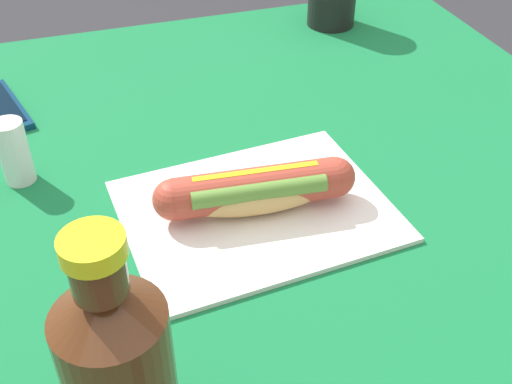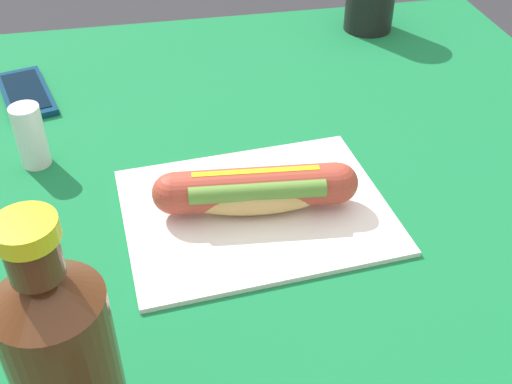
% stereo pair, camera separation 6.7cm
% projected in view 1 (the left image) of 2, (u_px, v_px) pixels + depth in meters
% --- Properties ---
extents(dining_table, '(1.00, 1.02, 0.78)m').
position_uv_depth(dining_table, '(256.00, 272.00, 0.84)').
color(dining_table, brown).
rests_on(dining_table, ground).
extents(paper_wrapper, '(0.31, 0.25, 0.01)m').
position_uv_depth(paper_wrapper, '(256.00, 211.00, 0.72)').
color(paper_wrapper, silver).
rests_on(paper_wrapper, dining_table).
extents(hot_dog, '(0.23, 0.07, 0.05)m').
position_uv_depth(hot_dog, '(256.00, 190.00, 0.70)').
color(hot_dog, tan).
rests_on(hot_dog, paper_wrapper).
extents(salt_shaker, '(0.04, 0.04, 0.08)m').
position_uv_depth(salt_shaker, '(14.00, 152.00, 0.75)').
color(salt_shaker, silver).
rests_on(salt_shaker, dining_table).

